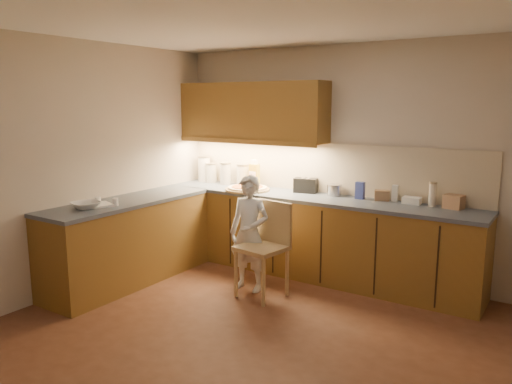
# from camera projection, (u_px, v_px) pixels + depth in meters

# --- Properties ---
(room) EXTENTS (4.54, 4.50, 2.62)m
(room) POSITION_uv_depth(u_px,v_px,m) (257.00, 140.00, 3.89)
(room) COLOR #56301D
(room) RESTS_ON ground
(l_counter) EXTENTS (3.77, 2.62, 0.92)m
(l_counter) POSITION_uv_depth(u_px,v_px,m) (249.00, 237.00, 5.63)
(l_counter) COLOR brown
(l_counter) RESTS_ON ground
(backsplash) EXTENTS (3.75, 0.02, 0.58)m
(backsplash) POSITION_uv_depth(u_px,v_px,m) (323.00, 168.00, 5.81)
(backsplash) COLOR beige
(backsplash) RESTS_ON l_counter
(upper_cabinets) EXTENTS (1.95, 0.36, 0.73)m
(upper_cabinets) POSITION_uv_depth(u_px,v_px,m) (251.00, 112.00, 6.05)
(upper_cabinets) COLOR brown
(upper_cabinets) RESTS_ON ground
(pizza_on_board) EXTENTS (0.54, 0.54, 0.22)m
(pizza_on_board) POSITION_uv_depth(u_px,v_px,m) (247.00, 188.00, 5.98)
(pizza_on_board) COLOR tan
(pizza_on_board) RESTS_ON l_counter
(child) EXTENTS (0.47, 0.32, 1.22)m
(child) POSITION_uv_depth(u_px,v_px,m) (249.00, 233.00, 5.21)
(child) COLOR white
(child) RESTS_ON ground
(wooden_chair) EXTENTS (0.49, 0.49, 0.97)m
(wooden_chair) POSITION_uv_depth(u_px,v_px,m) (267.00, 242.00, 5.08)
(wooden_chair) COLOR tan
(wooden_chair) RESTS_ON ground
(mixing_bowl) EXTENTS (0.34, 0.34, 0.07)m
(mixing_bowl) POSITION_uv_depth(u_px,v_px,m) (86.00, 205.00, 4.96)
(mixing_bowl) COLOR white
(mixing_bowl) RESTS_ON l_counter
(canister_a) EXTENTS (0.17, 0.17, 0.34)m
(canister_a) POSITION_uv_depth(u_px,v_px,m) (204.00, 168.00, 6.64)
(canister_a) COLOR white
(canister_a) RESTS_ON l_counter
(canister_b) EXTENTS (0.15, 0.15, 0.25)m
(canister_b) POSITION_uv_depth(u_px,v_px,m) (211.00, 173.00, 6.57)
(canister_b) COLOR silver
(canister_b) RESTS_ON l_counter
(canister_c) EXTENTS (0.15, 0.15, 0.28)m
(canister_c) POSITION_uv_depth(u_px,v_px,m) (226.00, 173.00, 6.41)
(canister_c) COLOR beige
(canister_c) RESTS_ON l_counter
(canister_d) EXTENTS (0.17, 0.17, 0.27)m
(canister_d) POSITION_uv_depth(u_px,v_px,m) (243.00, 174.00, 6.34)
(canister_d) COLOR beige
(canister_d) RESTS_ON l_counter
(oil_jug) EXTENTS (0.12, 0.09, 0.34)m
(oil_jug) POSITION_uv_depth(u_px,v_px,m) (254.00, 175.00, 6.17)
(oil_jug) COLOR gold
(oil_jug) RESTS_ON l_counter
(toaster) EXTENTS (0.29, 0.20, 0.17)m
(toaster) POSITION_uv_depth(u_px,v_px,m) (306.00, 185.00, 5.83)
(toaster) COLOR black
(toaster) RESTS_ON l_counter
(steel_pot) EXTENTS (0.17, 0.17, 0.13)m
(steel_pot) POSITION_uv_depth(u_px,v_px,m) (334.00, 190.00, 5.64)
(steel_pot) COLOR #B0B0B5
(steel_pot) RESTS_ON l_counter
(blue_box) EXTENTS (0.09, 0.07, 0.19)m
(blue_box) POSITION_uv_depth(u_px,v_px,m) (360.00, 190.00, 5.44)
(blue_box) COLOR #35449F
(blue_box) RESTS_ON l_counter
(card_box_a) EXTENTS (0.18, 0.16, 0.11)m
(card_box_a) POSITION_uv_depth(u_px,v_px,m) (382.00, 195.00, 5.37)
(card_box_a) COLOR #A27B57
(card_box_a) RESTS_ON l_counter
(white_bottle) EXTENTS (0.06, 0.06, 0.18)m
(white_bottle) POSITION_uv_depth(u_px,v_px,m) (395.00, 193.00, 5.30)
(white_bottle) COLOR silver
(white_bottle) RESTS_ON l_counter
(flat_pack) EXTENTS (0.18, 0.13, 0.07)m
(flat_pack) POSITION_uv_depth(u_px,v_px,m) (412.00, 200.00, 5.19)
(flat_pack) COLOR white
(flat_pack) RESTS_ON l_counter
(tall_jar) EXTENTS (0.08, 0.08, 0.25)m
(tall_jar) POSITION_uv_depth(u_px,v_px,m) (432.00, 194.00, 5.05)
(tall_jar) COLOR white
(tall_jar) RESTS_ON l_counter
(card_box_b) EXTENTS (0.20, 0.17, 0.14)m
(card_box_b) POSITION_uv_depth(u_px,v_px,m) (454.00, 202.00, 4.95)
(card_box_b) COLOR tan
(card_box_b) RESTS_ON l_counter
(dough_cloth) EXTENTS (0.33, 0.29, 0.02)m
(dough_cloth) POSITION_uv_depth(u_px,v_px,m) (100.00, 205.00, 5.10)
(dough_cloth) COLOR white
(dough_cloth) RESTS_ON l_counter
(spice_jar_a) EXTENTS (0.07, 0.07, 0.08)m
(spice_jar_a) POSITION_uv_depth(u_px,v_px,m) (98.00, 201.00, 5.15)
(spice_jar_a) COLOR white
(spice_jar_a) RESTS_ON l_counter
(spice_jar_b) EXTENTS (0.07, 0.07, 0.08)m
(spice_jar_b) POSITION_uv_depth(u_px,v_px,m) (115.00, 202.00, 5.10)
(spice_jar_b) COLOR white
(spice_jar_b) RESTS_ON l_counter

